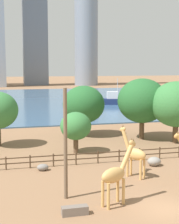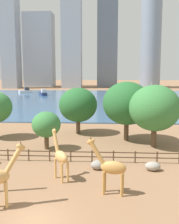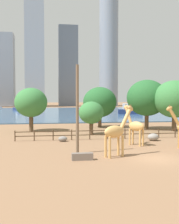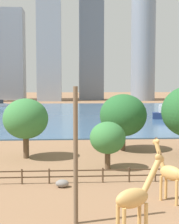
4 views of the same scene
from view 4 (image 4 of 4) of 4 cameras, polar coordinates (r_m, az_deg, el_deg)
ground_plane at (r=97.33m, az=0.36°, el=-0.12°), size 400.00×400.00×0.00m
harbor_water at (r=94.34m, az=0.48°, el=-0.22°), size 180.00×86.00×0.20m
giraffe_tall at (r=25.67m, az=13.18°, el=-9.75°), size 2.08×2.69×4.61m
giraffe_young at (r=19.68m, az=7.60°, el=-13.92°), size 3.30×2.01×4.71m
utility_pole at (r=20.79m, az=-2.32°, el=-7.32°), size 0.28×0.28×8.38m
boulder_near_fence at (r=28.87m, az=-4.56°, el=-11.75°), size 1.10×0.85×0.63m
enclosure_fence at (r=30.50m, az=9.20°, el=-10.02°), size 26.12×0.14×1.30m
tree_center_broad at (r=43.35m, az=5.63°, el=-0.55°), size 5.91×5.91×7.14m
tree_right_tall at (r=39.32m, az=-10.57°, el=-1.14°), size 5.09×5.09×6.81m
tree_right_small at (r=34.12m, az=3.04°, el=-4.34°), size 3.56×3.56×4.73m
boat_sailboat at (r=80.88m, az=12.90°, el=-0.35°), size 7.73×4.06×6.62m
boat_barge at (r=108.96m, az=-10.70°, el=0.89°), size 4.22×5.94×2.47m
skyline_tower_needle at (r=170.85m, az=0.26°, el=10.33°), size 11.77×9.71×49.22m
skyline_block_central at (r=168.16m, az=8.97°, el=14.54°), size 11.43×11.43×73.55m
skyline_block_left at (r=177.45m, az=-13.65°, el=9.21°), size 17.73×11.83×44.35m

